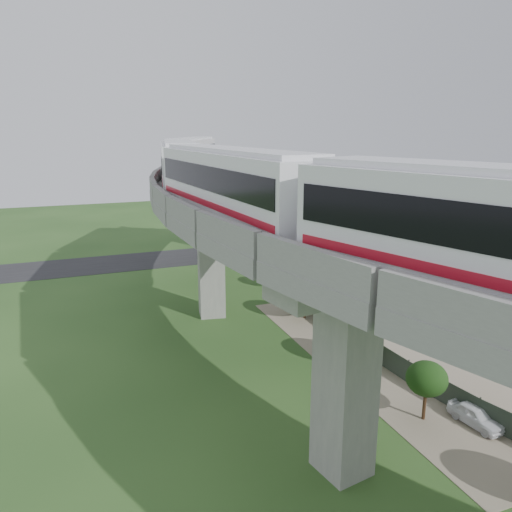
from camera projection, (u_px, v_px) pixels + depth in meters
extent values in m
plane|color=#26471C|center=(244.00, 371.00, 31.66)|extent=(160.00, 160.00, 0.00)
cube|color=gray|center=(443.00, 349.00, 34.73)|extent=(18.00, 26.00, 0.04)
cube|color=#232326|center=(158.00, 259.00, 58.77)|extent=(60.00, 8.00, 0.03)
cube|color=#99968E|center=(227.00, 217.00, 62.54)|extent=(2.86, 2.93, 8.40)
cube|color=#99968E|center=(226.00, 179.00, 61.36)|extent=(7.21, 5.74, 1.20)
cube|color=#99968E|center=(211.00, 265.00, 40.36)|extent=(2.35, 2.51, 8.40)
cube|color=#99968E|center=(210.00, 207.00, 39.17)|extent=(7.31, 3.58, 1.20)
cube|color=#99968E|center=(345.00, 385.00, 21.52)|extent=(2.35, 2.51, 8.40)
cube|color=#99968E|center=(350.00, 279.00, 20.33)|extent=(7.31, 3.58, 1.20)
cube|color=gray|center=(215.00, 175.00, 55.33)|extent=(16.42, 20.91, 0.80)
cube|color=gray|center=(177.00, 166.00, 55.49)|extent=(8.66, 17.08, 1.00)
cube|color=gray|center=(254.00, 167.00, 54.74)|extent=(8.66, 17.08, 1.00)
cube|color=brown|center=(196.00, 170.00, 55.41)|extent=(10.68, 18.08, 0.12)
cube|color=black|center=(196.00, 169.00, 55.38)|extent=(9.69, 17.59, 0.12)
cube|color=brown|center=(235.00, 171.00, 55.03)|extent=(10.68, 18.08, 0.12)
cube|color=black|center=(235.00, 170.00, 55.00)|extent=(9.69, 17.59, 0.12)
cube|color=gray|center=(211.00, 196.00, 37.68)|extent=(11.77, 20.03, 0.80)
cube|color=gray|center=(153.00, 185.00, 36.57)|extent=(3.22, 18.71, 1.00)
cube|color=gray|center=(267.00, 183.00, 38.35)|extent=(3.22, 18.71, 1.00)
cube|color=brown|center=(182.00, 191.00, 37.11)|extent=(5.44, 19.05, 0.12)
cube|color=black|center=(182.00, 189.00, 37.08)|extent=(4.35, 18.88, 0.12)
cube|color=brown|center=(240.00, 189.00, 38.02)|extent=(5.44, 19.05, 0.12)
cube|color=black|center=(240.00, 188.00, 37.99)|extent=(4.35, 18.88, 0.12)
cube|color=gray|center=(331.00, 248.00, 21.18)|extent=(11.77, 20.03, 0.80)
cube|color=gray|center=(242.00, 238.00, 18.88)|extent=(3.22, 18.71, 1.00)
cube|color=gray|center=(406.00, 219.00, 23.03)|extent=(3.22, 18.71, 1.00)
cube|color=brown|center=(288.00, 244.00, 20.00)|extent=(5.44, 19.05, 0.12)
cube|color=black|center=(288.00, 241.00, 19.97)|extent=(4.35, 18.88, 0.12)
cube|color=brown|center=(371.00, 233.00, 22.13)|extent=(5.44, 19.05, 0.12)
cube|color=black|center=(371.00, 230.00, 22.10)|extent=(4.35, 18.88, 0.12)
cube|color=silver|center=(232.00, 186.00, 24.11)|extent=(3.71, 15.15, 3.20)
cube|color=silver|center=(232.00, 150.00, 23.69)|extent=(3.12, 14.36, 0.22)
cube|color=black|center=(232.00, 177.00, 24.00)|extent=(3.73, 14.55, 1.15)
cube|color=#A91020|center=(232.00, 202.00, 24.30)|extent=(3.73, 14.55, 0.30)
cube|color=black|center=(233.00, 216.00, 24.47)|extent=(2.76, 12.85, 0.28)
cube|color=silver|center=(180.00, 165.00, 38.47)|extent=(5.39, 15.24, 3.20)
cube|color=silver|center=(179.00, 142.00, 38.05)|extent=(4.72, 14.41, 0.22)
cube|color=black|center=(179.00, 159.00, 38.36)|extent=(5.34, 14.66, 1.15)
cube|color=#A91020|center=(180.00, 175.00, 38.65)|extent=(5.34, 14.66, 0.30)
cube|color=black|center=(180.00, 184.00, 38.83)|extent=(4.19, 12.88, 0.28)
cube|color=silver|center=(192.00, 155.00, 53.52)|extent=(8.76, 14.74, 3.20)
cube|color=silver|center=(192.00, 138.00, 53.10)|extent=(7.95, 13.84, 0.22)
cube|color=black|center=(192.00, 150.00, 53.41)|extent=(8.56, 14.23, 1.15)
cube|color=#A91020|center=(193.00, 162.00, 53.70)|extent=(8.56, 14.23, 0.30)
cube|color=black|center=(193.00, 168.00, 53.88)|extent=(7.08, 12.37, 0.28)
cylinder|color=#2D382D|center=(291.00, 266.00, 53.19)|extent=(0.08, 0.08, 1.50)
cube|color=#2D382D|center=(293.00, 272.00, 50.79)|extent=(1.69, 4.77, 1.40)
cylinder|color=#2D382D|center=(296.00, 279.00, 48.40)|extent=(0.08, 0.08, 1.50)
cube|color=#2D382D|center=(301.00, 287.00, 46.02)|extent=(1.23, 4.91, 1.40)
cylinder|color=#2D382D|center=(308.00, 296.00, 43.65)|extent=(0.08, 0.08, 1.50)
cube|color=#2D382D|center=(317.00, 305.00, 41.31)|extent=(0.75, 4.99, 1.40)
cylinder|color=#2D382D|center=(328.00, 316.00, 38.98)|extent=(0.08, 0.08, 1.50)
cube|color=#2D382D|center=(342.00, 327.00, 36.69)|extent=(0.27, 5.04, 1.40)
cylinder|color=#2D382D|center=(360.00, 340.00, 34.44)|extent=(0.08, 0.08, 1.50)
cube|color=#2D382D|center=(382.00, 355.00, 32.23)|extent=(0.27, 5.04, 1.40)
cylinder|color=#2D382D|center=(408.00, 371.00, 30.06)|extent=(0.08, 0.08, 1.50)
cube|color=#2D382D|center=(440.00, 390.00, 27.94)|extent=(0.75, 4.99, 1.40)
cylinder|color=#2D382D|center=(479.00, 410.00, 25.89)|extent=(0.08, 0.08, 1.50)
cylinder|color=#382314|center=(271.00, 258.00, 56.00)|extent=(0.18, 0.18, 1.78)
ellipsoid|color=black|center=(272.00, 242.00, 55.56)|extent=(3.02, 3.02, 2.56)
cylinder|color=#382314|center=(282.00, 281.00, 48.01)|extent=(0.18, 0.18, 1.44)
ellipsoid|color=black|center=(282.00, 266.00, 47.65)|extent=(2.48, 2.48, 2.11)
cylinder|color=#382314|center=(305.00, 310.00, 40.29)|extent=(0.18, 0.18, 1.46)
ellipsoid|color=black|center=(305.00, 290.00, 39.88)|extent=(3.11, 3.11, 2.64)
cylinder|color=#382314|center=(355.00, 355.00, 32.52)|extent=(0.18, 0.18, 1.24)
ellipsoid|color=black|center=(356.00, 334.00, 32.15)|extent=(2.93, 2.93, 2.49)
cylinder|color=#382314|center=(424.00, 405.00, 26.18)|extent=(0.18, 0.18, 1.74)
ellipsoid|color=black|center=(427.00, 379.00, 25.80)|extent=(2.15, 2.15, 1.82)
imported|color=white|center=(476.00, 415.00, 25.76)|extent=(1.59, 3.16, 1.03)
imported|color=maroon|center=(477.00, 335.00, 35.88)|extent=(2.58, 3.26, 1.04)
imported|color=black|center=(432.00, 327.00, 37.20)|extent=(3.83, 2.18, 1.05)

